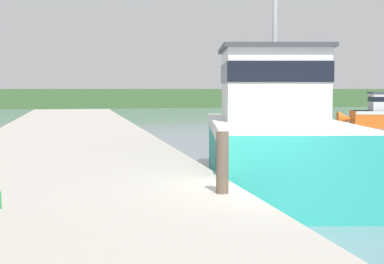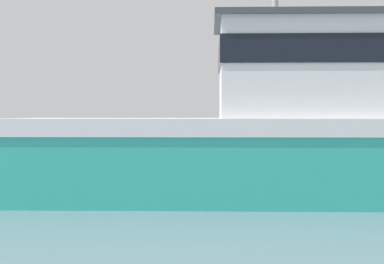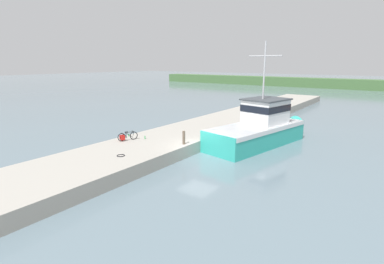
{
  "view_description": "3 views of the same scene",
  "coord_description": "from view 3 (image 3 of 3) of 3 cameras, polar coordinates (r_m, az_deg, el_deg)",
  "views": [
    {
      "loc": [
        -3.46,
        -9.72,
        2.69
      ],
      "look_at": [
        -0.79,
        3.62,
        1.67
      ],
      "focal_mm": 55.0,
      "sensor_mm": 36.0,
      "label": 1
    },
    {
      "loc": [
        14.55,
        2.57,
        1.81
      ],
      "look_at": [
        0.72,
        4.88,
        1.43
      ],
      "focal_mm": 55.0,
      "sensor_mm": 36.0,
      "label": 2
    },
    {
      "loc": [
        12.09,
        -17.66,
        7.0
      ],
      "look_at": [
        -1.53,
        1.33,
        1.5
      ],
      "focal_mm": 28.0,
      "sensor_mm": 36.0,
      "label": 3
    }
  ],
  "objects": [
    {
      "name": "hose_coil",
      "position": [
        20.35,
        -13.4,
        -4.38
      ],
      "size": [
        0.53,
        0.53,
        0.05
      ],
      "primitive_type": "torus",
      "color": "black",
      "rests_on": "dock_pier"
    },
    {
      "name": "ground_plane",
      "position": [
        22.52,
        1.19,
        -4.87
      ],
      "size": [
        320.0,
        320.0,
        0.0
      ],
      "primitive_type": "plane",
      "color": "slate"
    },
    {
      "name": "fishing_boat_main",
      "position": [
        26.53,
        12.88,
        0.89
      ],
      "size": [
        5.43,
        12.02,
        8.65
      ],
      "rotation": [
        0.0,
        0.0,
        -0.2
      ],
      "color": "teal",
      "rests_on": "ground_plane"
    },
    {
      "name": "bicycle_touring",
      "position": [
        24.08,
        -12.48,
        -0.85
      ],
      "size": [
        0.8,
        1.54,
        0.71
      ],
      "rotation": [
        0.0,
        0.0,
        -0.39
      ],
      "color": "black",
      "rests_on": "dock_pier"
    },
    {
      "name": "water_bottle_by_bike",
      "position": [
        25.46,
        -11.96,
        -0.59
      ],
      "size": [
        0.08,
        0.08,
        0.19
      ],
      "primitive_type": "cylinder",
      "color": "green",
      "rests_on": "dock_pier"
    },
    {
      "name": "water_bottle_on_curb",
      "position": [
        24.33,
        -8.95,
        -1.03
      ],
      "size": [
        0.07,
        0.07,
        0.25
      ],
      "primitive_type": "cylinder",
      "color": "green",
      "rests_on": "dock_pier"
    },
    {
      "name": "mooring_post",
      "position": [
        22.44,
        -1.57,
        -1.06
      ],
      "size": [
        0.21,
        0.21,
        1.03
      ],
      "primitive_type": "cylinder",
      "color": "brown",
      "rests_on": "dock_pier"
    },
    {
      "name": "dock_pier",
      "position": [
        24.54,
        -5.85,
        -2.26
      ],
      "size": [
        6.07,
        80.0,
        0.94
      ],
      "primitive_type": "cube",
      "color": "#A39E93",
      "rests_on": "ground_plane"
    }
  ]
}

